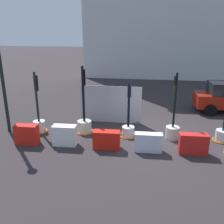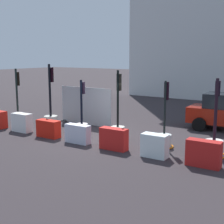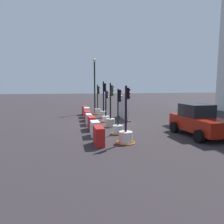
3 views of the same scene
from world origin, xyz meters
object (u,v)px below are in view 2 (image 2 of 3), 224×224
object	(u,v)px
construction_barrier_5	(155,146)
construction_barrier_6	(204,153)
traffic_light_4	(164,136)
construction_barrier_4	(114,139)
traffic_light_3	(118,126)
traffic_light_5	(214,144)
construction_barrier_3	(78,134)
traffic_light_1	(51,117)
traffic_light_0	(18,114)
construction_barrier_1	(22,123)
traffic_light_2	(82,124)
construction_barrier_2	(48,129)

from	to	relation	value
construction_barrier_5	construction_barrier_6	bearing A→B (deg)	-0.20
traffic_light_4	construction_barrier_5	distance (m)	1.44
construction_barrier_4	traffic_light_3	bearing A→B (deg)	116.76
traffic_light_5	construction_barrier_3	distance (m)	5.55
traffic_light_1	traffic_light_4	bearing A→B (deg)	-0.64
construction_barrier_5	construction_barrier_6	distance (m)	1.83
traffic_light_0	construction_barrier_5	world-z (taller)	traffic_light_0
traffic_light_4	construction_barrier_6	distance (m)	2.53
construction_barrier_1	construction_barrier_6	distance (m)	9.03
traffic_light_0	traffic_light_1	size ratio (longest dim) A/B	0.92
traffic_light_2	construction_barrier_4	distance (m)	3.09
traffic_light_0	construction_barrier_2	xyz separation A→B (m)	(3.57, -1.28, -0.14)
traffic_light_0	construction_barrier_3	size ratio (longest dim) A/B	2.60
construction_barrier_5	construction_barrier_3	bearing A→B (deg)	-178.63
traffic_light_5	traffic_light_2	bearing A→B (deg)	-179.90
construction_barrier_1	traffic_light_4	bearing A→B (deg)	11.53
traffic_light_5	construction_barrier_6	distance (m)	1.38
construction_barrier_4	construction_barrier_6	distance (m)	3.61
construction_barrier_2	construction_barrier_4	xyz separation A→B (m)	(3.56, 0.03, 0.04)
traffic_light_3	construction_barrier_5	xyz separation A→B (m)	(2.49, -1.36, -0.17)
construction_barrier_5	traffic_light_3	bearing A→B (deg)	151.30
construction_barrier_2	construction_barrier_6	bearing A→B (deg)	0.49
construction_barrier_2	construction_barrier_5	world-z (taller)	construction_barrier_5
traffic_light_1	construction_barrier_1	world-z (taller)	traffic_light_1
traffic_light_2	construction_barrier_5	distance (m)	4.74
construction_barrier_3	construction_barrier_2	bearing A→B (deg)	179.41
construction_barrier_5	traffic_light_2	bearing A→B (deg)	163.33
traffic_light_1	traffic_light_5	bearing A→B (deg)	-0.78
traffic_light_0	construction_barrier_3	bearing A→B (deg)	-13.69
traffic_light_1	construction_barrier_5	size ratio (longest dim) A/B	3.32
traffic_light_5	construction_barrier_1	distance (m)	9.07
traffic_light_0	construction_barrier_4	size ratio (longest dim) A/B	2.60
traffic_light_4	construction_barrier_2	size ratio (longest dim) A/B	2.37
construction_barrier_3	construction_barrier_5	xyz separation A→B (m)	(3.59, 0.09, 0.03)
construction_barrier_4	construction_barrier_5	world-z (taller)	construction_barrier_5
construction_barrier_4	construction_barrier_5	xyz separation A→B (m)	(1.78, 0.04, 0.00)
traffic_light_3	construction_barrier_4	xyz separation A→B (m)	(0.71, -1.40, -0.17)
traffic_light_2	construction_barrier_5	size ratio (longest dim) A/B	2.61
traffic_light_2	construction_barrier_2	world-z (taller)	traffic_light_2
traffic_light_1	construction_barrier_2	world-z (taller)	traffic_light_1
traffic_light_0	construction_barrier_6	xyz separation A→B (m)	(10.74, -1.22, -0.08)
traffic_light_2	construction_barrier_4	size ratio (longest dim) A/B	2.23
traffic_light_3	construction_barrier_2	world-z (taller)	traffic_light_3
traffic_light_3	traffic_light_4	world-z (taller)	traffic_light_3
traffic_light_4	construction_barrier_6	xyz separation A→B (m)	(2.10, -1.42, 0.00)
construction_barrier_1	construction_barrier_2	size ratio (longest dim) A/B	0.91
traffic_light_3	traffic_light_5	world-z (taller)	traffic_light_3
construction_barrier_1	construction_barrier_5	xyz separation A→B (m)	(7.21, 0.00, -0.02)
traffic_light_2	traffic_light_4	bearing A→B (deg)	0.73
traffic_light_0	construction_barrier_1	bearing A→B (deg)	-35.29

